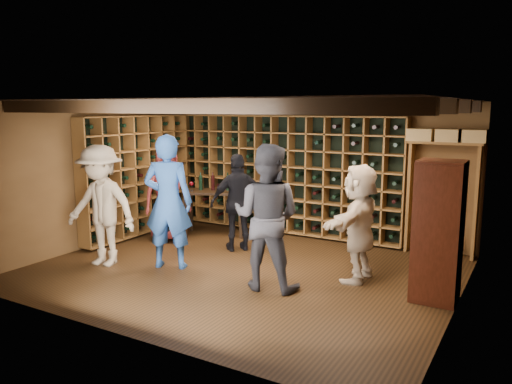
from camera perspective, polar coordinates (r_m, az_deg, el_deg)
The scene contains 13 objects.
ground at distance 7.58m, azimuth -1.52°, elevation -8.90°, with size 6.00×6.00×0.00m, color #311E0D.
room_shell at distance 7.23m, azimuth -1.38°, elevation 9.71°, with size 6.00×6.00×6.00m.
wine_rack_back at distance 9.56m, azimuth 3.06°, elevation 2.06°, with size 4.65×0.30×2.20m.
wine_rack_left at distance 9.66m, azimuth -13.40°, elevation 1.88°, with size 0.30×2.65×2.20m.
crate_shelf at distance 8.60m, azimuth 20.80°, elevation 3.39°, with size 1.20×0.32×2.07m.
display_cabinet at distance 6.60m, azimuth 20.03°, elevation -4.58°, with size 0.55×0.50×1.75m.
man_blue_shirt at distance 7.59m, azimuth -10.00°, elevation -1.12°, with size 0.74×0.48×2.03m, color navy.
man_grey_suit at distance 6.62m, azimuth 1.23°, elevation -2.90°, with size 0.95×0.74×1.95m, color black.
guest_red_floral at distance 9.15m, azimuth -10.11°, elevation -0.32°, with size 0.83×0.54×1.70m, color maroon.
guest_woman_black at distance 8.41m, azimuth -1.98°, elevation -1.23°, with size 0.97×0.40×1.65m, color black.
guest_khaki at distance 7.97m, azimuth -17.28°, elevation -1.51°, with size 1.20×0.69×1.86m, color gray.
guest_beige at distance 7.11m, azimuth 11.68°, elevation -3.44°, with size 1.53×0.49×1.65m, color #C2AC8E.
tasting_table at distance 9.49m, azimuth -4.72°, elevation -0.42°, with size 1.27×0.99×1.14m.
Camera 1 is at (3.76, -6.13, 2.41)m, focal length 35.00 mm.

